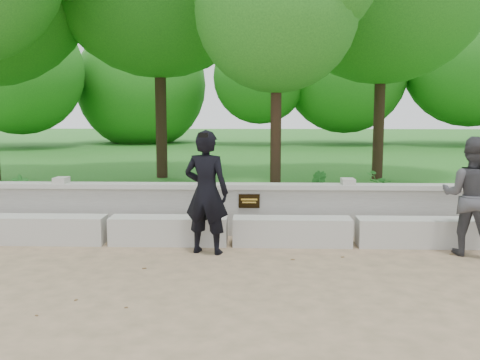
# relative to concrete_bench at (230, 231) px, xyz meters

# --- Properties ---
(ground) EXTENTS (80.00, 80.00, 0.00)m
(ground) POSITION_rel_concrete_bench_xyz_m (-0.00, -1.90, -0.22)
(ground) COLOR tan
(ground) RESTS_ON ground
(lawn) EXTENTS (40.00, 22.00, 0.25)m
(lawn) POSITION_rel_concrete_bench_xyz_m (-0.00, 12.10, -0.10)
(lawn) COLOR #206A18
(lawn) RESTS_ON ground
(concrete_bench) EXTENTS (11.90, 0.45, 0.45)m
(concrete_bench) POSITION_rel_concrete_bench_xyz_m (0.00, 0.00, 0.00)
(concrete_bench) COLOR beige
(concrete_bench) RESTS_ON ground
(parapet_wall) EXTENTS (12.50, 0.35, 0.90)m
(parapet_wall) POSITION_rel_concrete_bench_xyz_m (0.00, 0.70, 0.24)
(parapet_wall) COLOR #BBB9B1
(parapet_wall) RESTS_ON ground
(man_main) EXTENTS (0.78, 0.71, 1.88)m
(man_main) POSITION_rel_concrete_bench_xyz_m (-0.33, -0.52, 0.72)
(man_main) COLOR black
(man_main) RESTS_ON ground
(visitor_left) EXTENTS (1.09, 1.03, 1.79)m
(visitor_left) POSITION_rel_concrete_bench_xyz_m (3.64, -0.47, 0.67)
(visitor_left) COLOR #424147
(visitor_left) RESTS_ON ground
(shrub_a) EXTENTS (0.40, 0.38, 0.63)m
(shrub_a) POSITION_rel_concrete_bench_xyz_m (-4.32, 2.00, 0.34)
(shrub_a) COLOR #256D25
(shrub_a) RESTS_ON lawn
(shrub_b) EXTENTS (0.43, 0.47, 0.68)m
(shrub_b) POSITION_rel_concrete_bench_xyz_m (1.69, 2.34, 0.37)
(shrub_b) COLOR #256D25
(shrub_b) RESTS_ON lawn
(shrub_c) EXTENTS (0.81, 0.82, 0.69)m
(shrub_c) POSITION_rel_concrete_bench_xyz_m (2.95, 2.23, 0.37)
(shrub_c) COLOR #256D25
(shrub_c) RESTS_ON lawn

